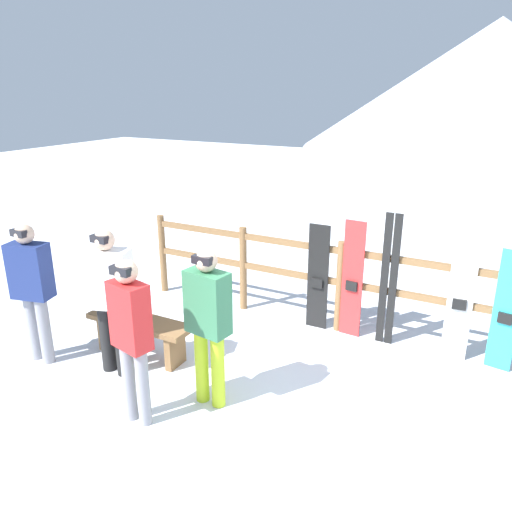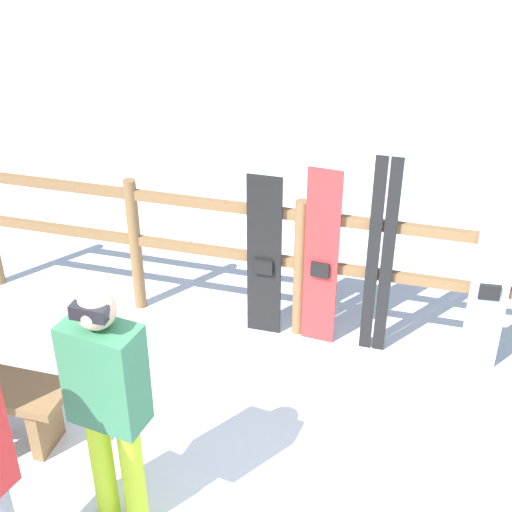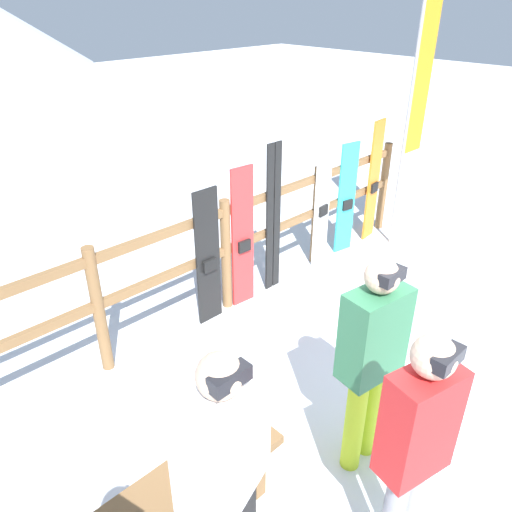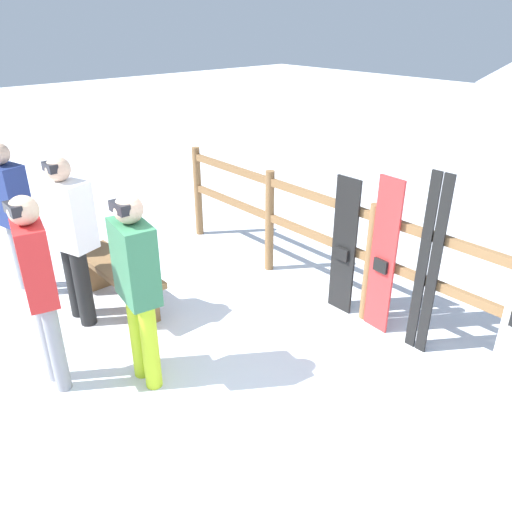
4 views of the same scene
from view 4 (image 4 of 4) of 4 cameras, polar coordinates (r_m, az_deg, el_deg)
ground_plane at (r=4.01m, az=-4.24°, el=-16.24°), size 40.00×40.00×0.00m
fence at (r=4.72m, az=13.01°, el=0.35°), size 5.62×0.10×1.18m
bench at (r=5.16m, az=-15.52°, el=-2.18°), size 1.29×0.36×0.46m
person_red at (r=3.96m, az=-23.60°, el=-2.63°), size 0.40×0.28×1.59m
person_navy at (r=5.57m, az=-26.18°, el=4.77°), size 0.46×0.33×1.60m
person_plaid_green at (r=3.78m, az=-13.47°, el=-2.74°), size 0.44×0.28×1.58m
person_white at (r=4.79m, az=-20.57°, el=2.59°), size 0.53×0.39×1.61m
snowboard_black_stripe at (r=4.83m, az=10.01°, el=0.99°), size 0.27×0.05×1.37m
snowboard_red at (r=4.58m, az=14.32°, el=-0.20°), size 0.26×0.07×1.47m
ski_pair_black at (r=4.35m, az=19.07°, el=-1.20°), size 0.20×0.02×1.62m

